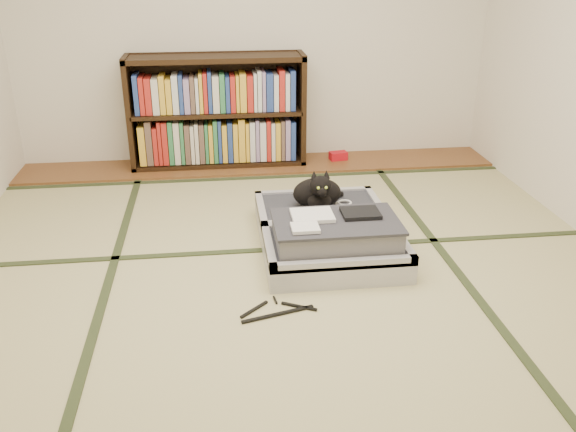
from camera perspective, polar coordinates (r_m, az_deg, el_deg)
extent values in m
plane|color=#CCBD88|center=(3.46, -0.12, -6.17)|extent=(4.50, 4.50, 0.00)
cube|color=brown|center=(5.28, -2.73, 4.80)|extent=(4.00, 0.50, 0.02)
cube|color=red|center=(5.38, 4.72, 5.64)|extent=(0.16, 0.11, 0.07)
plane|color=silver|center=(5.26, -3.22, 18.04)|extent=(4.00, 0.00, 4.00)
plane|color=silver|center=(0.97, 16.34, -10.67)|extent=(4.00, 0.00, 4.00)
cube|color=#2D381E|center=(3.50, -16.72, -6.85)|extent=(0.05, 4.50, 0.01)
cube|color=#2D381E|center=(3.70, 15.52, -4.94)|extent=(0.05, 4.50, 0.01)
cube|color=#2D381E|center=(3.81, -0.84, -3.12)|extent=(4.00, 0.05, 0.01)
cube|color=#2D381E|center=(5.00, -2.46, 3.62)|extent=(4.00, 0.05, 0.01)
cube|color=black|center=(5.24, -14.51, 9.20)|extent=(0.04, 0.33, 0.94)
cube|color=black|center=(5.25, 1.26, 9.96)|extent=(0.04, 0.33, 0.94)
cube|color=black|center=(5.32, -6.41, 5.08)|extent=(1.46, 0.33, 0.04)
cube|color=black|center=(5.11, -6.87, 14.46)|extent=(1.46, 0.33, 0.04)
cube|color=black|center=(5.20, -6.63, 9.65)|extent=(1.40, 0.33, 0.03)
cube|color=black|center=(5.35, -6.66, 10.08)|extent=(1.46, 0.02, 0.94)
cube|color=gray|center=(5.24, -6.51, 7.28)|extent=(1.32, 0.23, 0.40)
cube|color=gray|center=(5.14, -6.72, 11.65)|extent=(1.32, 0.23, 0.36)
cube|color=#B2B1B7|center=(3.60, 4.43, -3.70)|extent=(0.82, 0.55, 0.14)
cube|color=#32343B|center=(3.58, 4.45, -3.17)|extent=(0.73, 0.46, 0.11)
cube|color=#B2B1B7|center=(3.34, 5.30, -4.52)|extent=(0.82, 0.04, 0.05)
cube|color=#B2B1B7|center=(3.79, 3.73, -0.92)|extent=(0.82, 0.04, 0.05)
cube|color=#B2B1B7|center=(3.51, -1.78, -2.96)|extent=(0.04, 0.55, 0.05)
cube|color=#B2B1B7|center=(3.66, 10.47, -2.24)|extent=(0.04, 0.55, 0.05)
cube|color=#B2B1B7|center=(4.08, 2.95, -0.16)|extent=(0.82, 0.55, 0.14)
cube|color=#32343B|center=(4.07, 2.97, 0.32)|extent=(0.73, 0.46, 0.11)
cube|color=#B2B1B7|center=(3.83, 3.62, -0.64)|extent=(0.82, 0.04, 0.05)
cube|color=#B2B1B7|center=(4.28, 2.41, 2.14)|extent=(0.82, 0.04, 0.05)
cube|color=#B2B1B7|center=(4.01, -2.52, 0.56)|extent=(0.04, 0.55, 0.05)
cube|color=#B2B1B7|center=(4.13, 8.30, 1.08)|extent=(0.04, 0.55, 0.05)
cylinder|color=black|center=(3.80, 3.68, -0.70)|extent=(0.74, 0.03, 0.03)
cube|color=gray|center=(3.54, 4.50, -1.73)|extent=(0.70, 0.43, 0.14)
cube|color=#35343B|center=(3.50, 4.54, -0.52)|extent=(0.72, 0.45, 0.02)
cube|color=white|center=(3.52, 2.28, 0.07)|extent=(0.24, 0.20, 0.02)
cube|color=black|center=(3.57, 6.80, 0.29)|extent=(0.22, 0.18, 0.02)
cube|color=white|center=(3.36, 1.61, -1.11)|extent=(0.15, 0.13, 0.02)
cube|color=white|center=(3.33, 1.21, -5.92)|extent=(0.07, 0.01, 0.05)
cube|color=white|center=(3.36, 3.45, -5.98)|extent=(0.05, 0.01, 0.04)
cube|color=orange|center=(3.43, 9.80, -5.31)|extent=(0.05, 0.01, 0.04)
cube|color=#197F33|center=(3.40, 8.58, -5.09)|extent=(0.04, 0.01, 0.03)
ellipsoid|color=black|center=(4.00, 2.73, 2.18)|extent=(0.32, 0.21, 0.20)
ellipsoid|color=black|center=(3.92, 2.95, 1.38)|extent=(0.16, 0.11, 0.11)
ellipsoid|color=black|center=(3.85, 3.07, 2.85)|extent=(0.14, 0.13, 0.13)
sphere|color=black|center=(3.80, 3.20, 2.25)|extent=(0.06, 0.06, 0.06)
cone|color=black|center=(3.84, 2.45, 3.86)|extent=(0.05, 0.06, 0.06)
cone|color=black|center=(3.85, 3.62, 3.91)|extent=(0.05, 0.06, 0.06)
sphere|color=#A5BF33|center=(3.79, 2.86, 2.63)|extent=(0.02, 0.02, 0.02)
sphere|color=#A5BF33|center=(3.80, 3.58, 2.66)|extent=(0.02, 0.02, 0.02)
cylinder|color=black|center=(4.13, 3.99, 1.83)|extent=(0.19, 0.12, 0.04)
torus|color=white|center=(4.07, 5.22, 1.10)|extent=(0.11, 0.11, 0.02)
torus|color=white|center=(4.06, 5.32, 1.25)|extent=(0.10, 0.10, 0.01)
cube|color=black|center=(3.16, -0.95, -9.16)|extent=(0.38, 0.12, 0.01)
cube|color=black|center=(3.20, -3.19, -8.72)|extent=(0.16, 0.14, 0.01)
cube|color=black|center=(3.22, 1.05, -8.46)|extent=(0.18, 0.10, 0.01)
cylinder|color=black|center=(3.28, -1.21, -7.86)|extent=(0.02, 0.07, 0.01)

